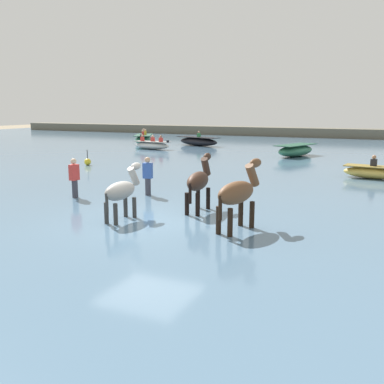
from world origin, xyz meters
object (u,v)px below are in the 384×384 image
horse_lead_grey (122,192)px  boat_distant_east (198,141)px  horse_flank_dark_bay (199,182)px  boat_far_offshore (152,145)px  person_spectator_far (148,179)px  boat_far_inshore (144,139)px  channel_buoy (88,162)px  boat_distant_west (373,172)px  horse_trailing_bay (238,194)px  boat_mid_outer (296,150)px  person_onlooker_left (75,180)px

horse_lead_grey → boat_distant_east: size_ratio=0.43×
horse_flank_dark_bay → boat_far_offshore: 20.04m
boat_distant_east → person_spectator_far: bearing=-70.9°
boat_distant_east → boat_far_inshore: boat_far_inshore is taller
boat_far_offshore → channel_buoy: (1.45, -9.42, -0.12)m
horse_flank_dark_bay → person_spectator_far: 3.02m
boat_distant_west → channel_buoy: boat_distant_west is taller
horse_trailing_bay → boat_mid_outer: (-2.23, 17.77, -0.56)m
boat_distant_east → person_onlooker_left: size_ratio=2.53×
horse_lead_grey → person_spectator_far: bearing=108.9°
boat_mid_outer → boat_far_inshore: 14.27m
person_onlooker_left → channel_buoy: size_ratio=1.97×
boat_mid_outer → boat_distant_west: size_ratio=1.43×
horse_lead_grey → person_onlooker_left: size_ratio=1.10×
boat_far_offshore → channel_buoy: size_ratio=3.62×
horse_trailing_bay → boat_far_offshore: size_ratio=0.68×
horse_lead_grey → boat_mid_outer: bearing=86.9°
boat_distant_west → horse_flank_dark_bay: bearing=-116.6°
boat_mid_outer → person_onlooker_left: (-4.19, -16.24, 0.23)m
boat_far_inshore → boat_distant_east: bearing=5.7°
horse_flank_dark_bay → boat_distant_east: (-9.32, 20.82, -0.53)m
horse_trailing_bay → channel_buoy: size_ratio=2.46×
boat_mid_outer → channel_buoy: (-9.25, -9.12, -0.19)m
boat_distant_east → person_spectator_far: person_spectator_far is taller
boat_far_inshore → person_spectator_far: bearing=-58.5°
boat_far_inshore → boat_mid_outer: bearing=-16.4°
boat_far_inshore → person_onlooker_left: bearing=-64.9°
boat_mid_outer → boat_far_offshore: bearing=178.4°
boat_far_inshore → channel_buoy: size_ratio=4.84×
horse_flank_dark_bay → person_onlooker_left: 4.71m
boat_distant_east → person_onlooker_left: bearing=-77.5°
boat_distant_east → person_onlooker_left: 21.27m
horse_lead_grey → boat_far_inshore: (-12.71, 22.17, -0.39)m
boat_mid_outer → person_onlooker_left: 16.78m
person_spectator_far → horse_lead_grey: bearing=-71.1°
horse_flank_dark_bay → boat_far_inshore: size_ratio=0.49×
horse_trailing_bay → boat_far_offshore: 22.23m
horse_flank_dark_bay → boat_distant_west: horse_flank_dark_bay is taller
boat_distant_east → boat_far_offshore: bearing=-114.2°
person_onlooker_left → horse_lead_grey: bearing=-30.5°
person_onlooker_left → channel_buoy: bearing=125.4°
horse_flank_dark_bay → boat_far_offshore: horse_flank_dark_bay is taller
boat_distant_west → person_spectator_far: bearing=-133.8°
boat_distant_west → boat_far_offshore: (-15.63, 7.77, 0.03)m
horse_flank_dark_bay → boat_distant_west: bearing=63.4°
boat_far_offshore → person_onlooker_left: person_onlooker_left is taller
horse_flank_dark_bay → boat_far_inshore: 24.80m
channel_buoy → person_spectator_far: bearing=-38.6°
boat_distant_east → person_spectator_far: 20.47m
horse_flank_dark_bay → person_spectator_far: bearing=150.7°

